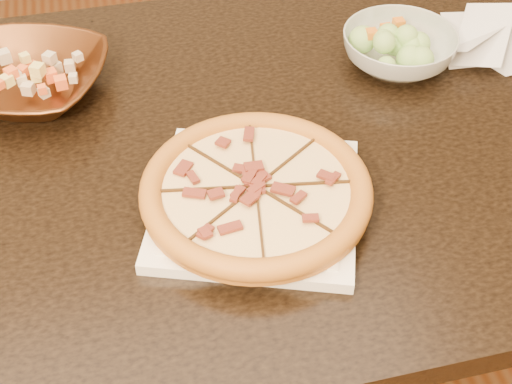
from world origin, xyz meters
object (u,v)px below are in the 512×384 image
dining_table (190,194)px  pizza (256,190)px  salad_bowl (399,49)px  bronze_bowl (28,80)px  plate (256,202)px

dining_table → pizza: bearing=-63.3°
pizza → salad_bowl: salad_bowl is taller
dining_table → pizza: pizza is taller
dining_table → bronze_bowl: bearing=141.1°
plate → pizza: bearing=131.4°
plate → pizza: size_ratio=1.10×
bronze_bowl → salad_bowl: (0.62, -0.05, -0.00)m
dining_table → plate: size_ratio=4.03×
pizza → salad_bowl: (0.31, 0.29, -0.00)m
plate → dining_table: bearing=116.7°
plate → pizza: pizza is taller
bronze_bowl → salad_bowl: bearing=-4.5°
plate → salad_bowl: size_ratio=1.79×
bronze_bowl → pizza: bearing=-47.9°
plate → bronze_bowl: bronze_bowl is taller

